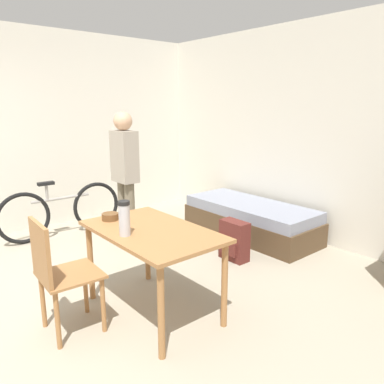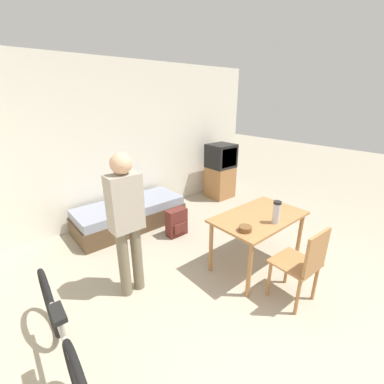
{
  "view_description": "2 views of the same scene",
  "coord_description": "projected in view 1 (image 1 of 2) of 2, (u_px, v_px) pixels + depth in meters",
  "views": [
    {
      "loc": [
        2.86,
        -0.42,
        1.71
      ],
      "look_at": [
        0.18,
        1.83,
        0.89
      ],
      "focal_mm": 35.0,
      "sensor_mm": 36.0,
      "label": 1
    },
    {
      "loc": [
        -2.05,
        -0.49,
        2.13
      ],
      "look_at": [
        0.13,
        2.08,
        0.86
      ],
      "focal_mm": 24.0,
      "sensor_mm": 36.0,
      "label": 2
    }
  ],
  "objects": [
    {
      "name": "bicycle",
      "position": [
        62.0,
        211.0,
        4.92
      ],
      "size": [
        0.1,
        1.62,
        0.75
      ],
      "color": "black",
      "rests_on": "ground_plane"
    },
    {
      "name": "daybed",
      "position": [
        250.0,
        219.0,
        4.97
      ],
      "size": [
        1.83,
        0.76,
        0.44
      ],
      "color": "#4C3823",
      "rests_on": "ground_plane"
    },
    {
      "name": "wall_back",
      "position": [
        295.0,
        133.0,
        4.81
      ],
      "size": [
        5.8,
        0.06,
        2.7
      ],
      "color": "silver",
      "rests_on": "ground_plane"
    },
    {
      "name": "thermos_flask",
      "position": [
        124.0,
        217.0,
        2.84
      ],
      "size": [
        0.09,
        0.09,
        0.27
      ],
      "color": "#B7B7BC",
      "rests_on": "dining_table"
    },
    {
      "name": "mate_bowl",
      "position": [
        110.0,
        217.0,
        3.25
      ],
      "size": [
        0.14,
        0.14,
        0.06
      ],
      "color": "brown",
      "rests_on": "dining_table"
    },
    {
      "name": "backpack",
      "position": [
        234.0,
        241.0,
        4.18
      ],
      "size": [
        0.33,
        0.2,
        0.45
      ],
      "color": "#56231E",
      "rests_on": "ground_plane"
    },
    {
      "name": "wooden_chair",
      "position": [
        57.0,
        271.0,
        2.75
      ],
      "size": [
        0.44,
        0.44,
        0.91
      ],
      "color": "#9E6B3D",
      "rests_on": "ground_plane"
    },
    {
      "name": "wall_left",
      "position": [
        77.0,
        129.0,
        5.44
      ],
      "size": [
        0.06,
        4.69,
        2.7
      ],
      "color": "silver",
      "rests_on": "ground_plane"
    },
    {
      "name": "person_standing",
      "position": [
        125.0,
        170.0,
        4.45
      ],
      "size": [
        0.34,
        0.22,
        1.63
      ],
      "color": "#6B604C",
      "rests_on": "ground_plane"
    },
    {
      "name": "dining_table",
      "position": [
        152.0,
        240.0,
        3.03
      ],
      "size": [
        1.19,
        0.72,
        0.73
      ],
      "color": "#9E6B3D",
      "rests_on": "ground_plane"
    }
  ]
}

